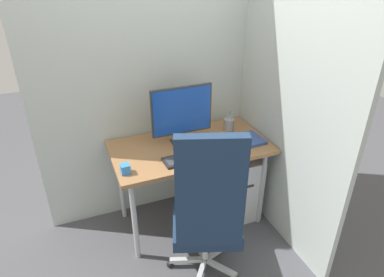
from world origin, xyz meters
The scene contains 12 objects.
ground_plane centered at (0.00, 0.00, 0.00)m, with size 8.00×8.00×0.00m, color #4C4C51.
wall_back centered at (0.00, 0.36, 1.40)m, with size 2.29×0.04×2.80m, color #B7C1BC.
wall_side_right centered at (0.65, -0.15, 1.40)m, with size 0.04×1.71×2.80m, color #B7C1BC.
desk centered at (0.00, 0.00, 0.68)m, with size 1.25×0.67×0.76m.
office_chair centered at (-0.13, -0.65, 0.64)m, with size 0.59×0.62×1.26m.
filing_cabinet centered at (0.34, 0.02, 0.30)m, with size 0.47×0.57×0.60m.
monitor centered at (-0.04, 0.07, 1.02)m, with size 0.49×0.14×0.47m.
keyboard centered at (-0.08, -0.18, 0.77)m, with size 0.40×0.17×0.02m.
mouse centered at (0.32, -0.19, 0.78)m, with size 0.06×0.10×0.04m, color slate.
pen_holder centered at (0.41, 0.13, 0.81)m, with size 0.09×0.09×0.18m.
notebook centered at (0.49, -0.11, 0.77)m, with size 0.18×0.22×0.03m, color #334C8C.
desk_clamp_accessory centered at (-0.56, -0.19, 0.79)m, with size 0.06×0.06×0.07m, color #337FD8.
Camera 1 is at (-0.87, -2.21, 2.13)m, focal length 32.25 mm.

